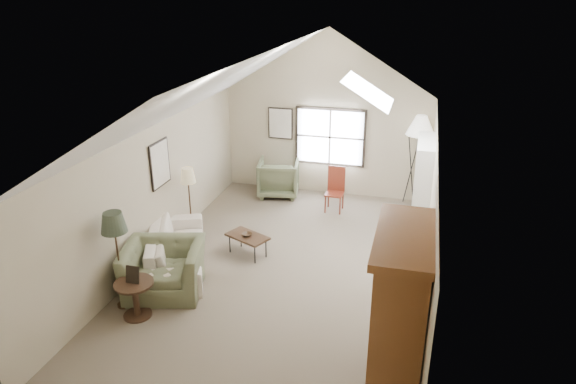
% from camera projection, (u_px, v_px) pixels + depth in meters
% --- Properties ---
extents(room_shell, '(5.01, 8.01, 4.00)m').
position_uv_depth(room_shell, '(282.00, 97.00, 8.22)').
color(room_shell, '#6E5E4F').
rests_on(room_shell, ground).
extents(window, '(1.72, 0.08, 1.42)m').
position_uv_depth(window, '(330.00, 137.00, 12.40)').
color(window, black).
rests_on(window, room_shell).
extents(skylight, '(0.80, 1.20, 0.52)m').
position_uv_depth(skylight, '(369.00, 90.00, 8.71)').
color(skylight, white).
rests_on(skylight, room_shell).
extents(wall_art, '(1.97, 3.71, 0.88)m').
position_uv_depth(wall_art, '(222.00, 143.00, 10.97)').
color(wall_art, black).
rests_on(wall_art, room_shell).
extents(armoire, '(0.60, 1.50, 2.20)m').
position_uv_depth(armoire, '(399.00, 314.00, 6.35)').
color(armoire, brown).
rests_on(armoire, ground).
extents(tv_alcove, '(0.32, 1.30, 2.10)m').
position_uv_depth(tv_alcove, '(421.00, 193.00, 9.87)').
color(tv_alcove, white).
rests_on(tv_alcove, ground).
extents(media_console, '(0.34, 1.18, 0.60)m').
position_uv_depth(media_console, '(416.00, 233.00, 10.19)').
color(media_console, '#382316').
rests_on(media_console, ground).
extents(tv_panel, '(0.05, 0.90, 0.55)m').
position_uv_depth(tv_panel, '(419.00, 204.00, 9.96)').
color(tv_panel, black).
rests_on(tv_panel, media_console).
extents(sofa, '(1.85, 2.61, 0.71)m').
position_uv_depth(sofa, '(176.00, 248.00, 9.47)').
color(sofa, beige).
rests_on(sofa, ground).
extents(armchair_near, '(1.54, 1.43, 0.84)m').
position_uv_depth(armchair_near, '(164.00, 269.00, 8.67)').
color(armchair_near, '#5E6546').
rests_on(armchair_near, ground).
extents(armchair_far, '(1.13, 1.15, 0.90)m').
position_uv_depth(armchair_far, '(279.00, 178.00, 12.65)').
color(armchair_far, '#676D4C').
rests_on(armchair_far, ground).
extents(coffee_table, '(0.92, 0.75, 0.41)m').
position_uv_depth(coffee_table, '(248.00, 245.00, 9.90)').
color(coffee_table, '#3B2618').
rests_on(coffee_table, ground).
extents(bowl, '(0.26, 0.26, 0.05)m').
position_uv_depth(bowl, '(247.00, 234.00, 9.82)').
color(bowl, '#3C2718').
rests_on(bowl, coffee_table).
extents(side_table, '(0.80, 0.80, 0.61)m').
position_uv_depth(side_table, '(136.00, 299.00, 8.03)').
color(side_table, '#392317').
rests_on(side_table, ground).
extents(side_chair, '(0.41, 0.41, 1.03)m').
position_uv_depth(side_chair, '(335.00, 190.00, 11.72)').
color(side_chair, brown).
rests_on(side_chair, ground).
extents(tripod_lamp, '(0.74, 0.74, 2.21)m').
position_uv_depth(tripod_lamp, '(417.00, 161.00, 11.80)').
color(tripod_lamp, white).
rests_on(tripod_lamp, ground).
extents(dark_lamp, '(0.54, 0.54, 1.70)m').
position_uv_depth(dark_lamp, '(119.00, 260.00, 8.09)').
color(dark_lamp, '#262D1F').
rests_on(dark_lamp, ground).
extents(tan_lamp, '(0.40, 0.40, 1.53)m').
position_uv_depth(tan_lamp, '(190.00, 202.00, 10.45)').
color(tan_lamp, tan).
rests_on(tan_lamp, ground).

